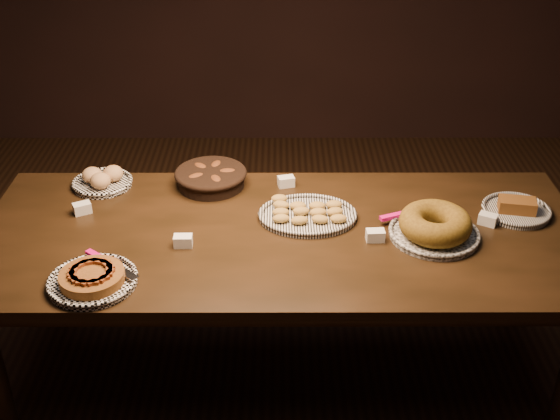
{
  "coord_description": "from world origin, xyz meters",
  "views": [
    {
      "loc": [
        -0.01,
        -2.33,
        2.23
      ],
      "look_at": [
        -0.01,
        0.05,
        0.82
      ],
      "focal_mm": 45.0,
      "sensor_mm": 36.0,
      "label": 1
    }
  ],
  "objects_px": {
    "apple_tart_plate": "(92,279)",
    "madeleine_platter": "(307,214)",
    "buffet_table": "(283,247)",
    "bundt_cake_plate": "(435,226)"
  },
  "relations": [
    {
      "from": "apple_tart_plate",
      "to": "bundt_cake_plate",
      "type": "relative_size",
      "value": 0.87
    },
    {
      "from": "buffet_table",
      "to": "apple_tart_plate",
      "type": "distance_m",
      "value": 0.76
    },
    {
      "from": "buffet_table",
      "to": "madeleine_platter",
      "type": "distance_m",
      "value": 0.17
    },
    {
      "from": "buffet_table",
      "to": "apple_tart_plate",
      "type": "height_order",
      "value": "apple_tart_plate"
    },
    {
      "from": "apple_tart_plate",
      "to": "bundt_cake_plate",
      "type": "xyz_separation_m",
      "value": [
        1.26,
        0.31,
        0.02
      ]
    },
    {
      "from": "buffet_table",
      "to": "madeleine_platter",
      "type": "height_order",
      "value": "madeleine_platter"
    },
    {
      "from": "apple_tart_plate",
      "to": "madeleine_platter",
      "type": "xyz_separation_m",
      "value": [
        0.77,
        0.45,
        -0.0
      ]
    },
    {
      "from": "bundt_cake_plate",
      "to": "apple_tart_plate",
      "type": "bearing_deg",
      "value": -161.62
    },
    {
      "from": "madeleine_platter",
      "to": "bundt_cake_plate",
      "type": "distance_m",
      "value": 0.51
    },
    {
      "from": "buffet_table",
      "to": "bundt_cake_plate",
      "type": "xyz_separation_m",
      "value": [
        0.59,
        -0.03,
        0.12
      ]
    }
  ]
}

